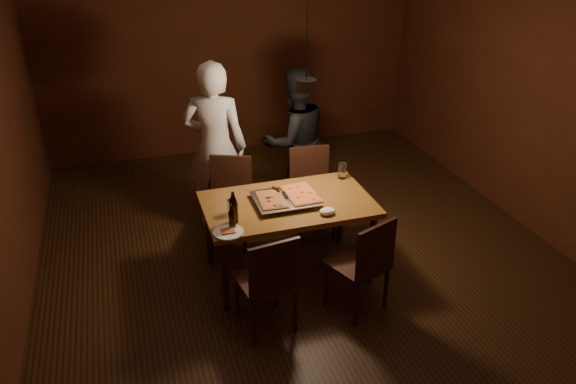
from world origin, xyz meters
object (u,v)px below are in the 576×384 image
object	(u,v)px
chair_near_right	(365,258)
beer_bottle_b	(233,207)
chair_near_left	(269,276)
pizza_tray	(285,200)
beer_bottle_a	(232,216)
diner_white	(215,147)
chair_far_right	(311,182)
plate_slice	(228,232)
dining_table	(288,209)
chair_far_left	(230,193)
pendant_lamp	(306,84)
diner_dark	(295,141)

from	to	relation	value
chair_near_right	beer_bottle_b	world-z (taller)	beer_bottle_b
beer_bottle_b	chair_near_left	bearing A→B (deg)	-74.27
pizza_tray	beer_bottle_a	xyz separation A→B (m)	(-0.54, -0.30, 0.09)
chair_near_left	beer_bottle_a	xyz separation A→B (m)	(-0.18, 0.44, 0.32)
beer_bottle_b	diner_white	bearing A→B (deg)	85.63
chair_far_right	beer_bottle_b	distance (m)	1.42
chair_far_right	diner_white	bearing A→B (deg)	-17.83
beer_bottle_b	plate_slice	xyz separation A→B (m)	(-0.08, -0.16, -0.13)
beer_bottle_a	plate_slice	xyz separation A→B (m)	(-0.05, -0.07, -0.10)
dining_table	pizza_tray	world-z (taller)	pizza_tray
chair_near_left	chair_near_right	bearing A→B (deg)	-8.14
chair_far_left	beer_bottle_b	size ratio (longest dim) A/B	1.98
chair_far_right	diner_white	world-z (taller)	diner_white
pizza_tray	diner_white	xyz separation A→B (m)	(-0.41, 1.11, 0.12)
chair_near_right	pizza_tray	distance (m)	0.90
plate_slice	diner_white	world-z (taller)	diner_white
pizza_tray	dining_table	bearing A→B (deg)	8.00
chair_near_right	diner_white	distance (m)	2.07
chair_far_left	chair_near_right	distance (m)	1.69
pizza_tray	pendant_lamp	bearing A→B (deg)	39.60
plate_slice	diner_white	bearing A→B (deg)	82.89
chair_near_left	beer_bottle_b	xyz separation A→B (m)	(-0.15, 0.53, 0.35)
dining_table	beer_bottle_b	size ratio (longest dim) A/B	5.39
pizza_tray	beer_bottle_a	bearing A→B (deg)	-146.37
beer_bottle_a	plate_slice	bearing A→B (deg)	-126.80
chair_far_left	beer_bottle_a	world-z (taller)	beer_bottle_a
diner_white	chair_far_left	bearing A→B (deg)	119.57
diner_white	dining_table	bearing A→B (deg)	132.32
chair_far_left	chair_near_left	distance (m)	1.48
beer_bottle_a	diner_white	bearing A→B (deg)	84.57
beer_bottle_a	diner_white	distance (m)	1.42
diner_dark	pendant_lamp	bearing A→B (deg)	68.61
chair_far_right	pizza_tray	world-z (taller)	chair_far_right
chair_near_left	beer_bottle_a	world-z (taller)	beer_bottle_a
chair_far_left	pendant_lamp	distance (m)	1.48
chair_near_right	diner_dark	bearing A→B (deg)	67.59
chair_near_right	pendant_lamp	world-z (taller)	pendant_lamp
pizza_tray	beer_bottle_a	world-z (taller)	beer_bottle_a
chair_far_right	dining_table	bearing A→B (deg)	61.41
pizza_tray	chair_far_left	bearing A→B (deg)	120.33
beer_bottle_b	chair_far_right	bearing A→B (deg)	42.47
chair_near_right	pendant_lamp	bearing A→B (deg)	82.29
chair_near_left	beer_bottle_b	bearing A→B (deg)	97.52
dining_table	chair_near_left	size ratio (longest dim) A/B	3.09
beer_bottle_b	pizza_tray	bearing A→B (deg)	21.67
chair_near_left	plate_slice	bearing A→B (deg)	113.92
dining_table	chair_far_left	xyz separation A→B (m)	(-0.38, 0.75, -0.14)
beer_bottle_b	diner_white	size ratio (longest dim) A/B	0.16
plate_slice	chair_near_right	bearing A→B (deg)	-19.52
plate_slice	diner_dark	xyz separation A→B (m)	(1.08, 1.60, 0.04)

